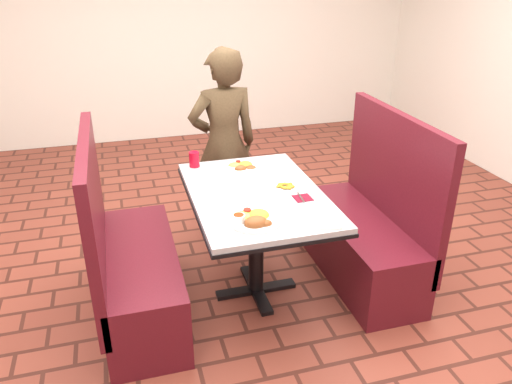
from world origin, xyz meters
TOP-DOWN VIEW (x-y plane):
  - dining_table at (0.00, 0.00)m, footprint 0.81×1.21m
  - booth_bench_left at (-0.80, 0.00)m, footprint 0.47×1.20m
  - booth_bench_right at (0.80, 0.00)m, footprint 0.47×1.20m
  - diner_person at (-0.00, 0.90)m, footprint 0.58×0.41m
  - near_dinner_plate at (-0.12, -0.38)m, footprint 0.30×0.30m
  - far_dinner_plate at (0.02, 0.40)m, footprint 0.24×0.24m
  - plantain_plate at (0.19, -0.00)m, footprint 0.18×0.18m
  - maroon_napkin at (0.25, -0.16)m, footprint 0.11×0.11m
  - spoon_utensil at (0.24, -0.17)m, footprint 0.02×0.14m
  - red_tumbler at (-0.30, 0.53)m, footprint 0.07×0.07m
  - paper_napkin at (0.23, -0.49)m, footprint 0.24×0.20m
  - knife_utensil at (-0.04, -0.32)m, footprint 0.06×0.16m
  - fork_utensil at (-0.08, -0.37)m, footprint 0.02×0.14m
  - lettuce_shreds at (0.04, 0.06)m, footprint 0.28×0.32m

SIDE VIEW (x-z plane):
  - booth_bench_left at x=-0.80m, z-range -0.26..0.92m
  - booth_bench_right at x=0.80m, z-range -0.26..0.92m
  - dining_table at x=0.00m, z-range 0.28..1.03m
  - lettuce_shreds at x=0.04m, z-range 0.75..0.75m
  - maroon_napkin at x=0.25m, z-range 0.75..0.75m
  - diner_person at x=0.00m, z-range 0.00..1.50m
  - spoon_utensil at x=0.24m, z-range 0.75..0.76m
  - paper_napkin at x=0.23m, z-range 0.75..0.76m
  - fork_utensil at x=-0.08m, z-range 0.76..0.76m
  - knife_utensil at x=-0.04m, z-range 0.76..0.76m
  - plantain_plate at x=0.19m, z-range 0.75..0.77m
  - far_dinner_plate at x=0.02m, z-range 0.74..0.80m
  - near_dinner_plate at x=-0.12m, z-range 0.74..0.83m
  - red_tumbler at x=-0.30m, z-range 0.75..0.86m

